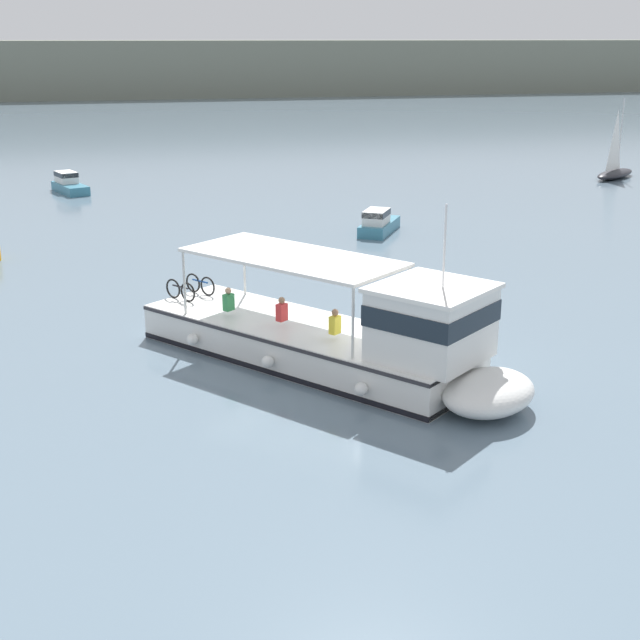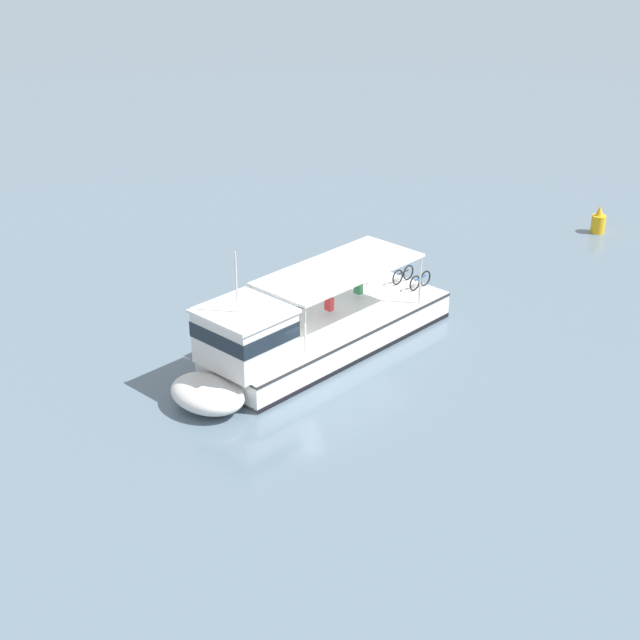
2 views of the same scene
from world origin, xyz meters
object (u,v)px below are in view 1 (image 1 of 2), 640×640
(ferry_main, at_px, (347,339))
(sailboat_horizon_east, at_px, (615,171))
(motorboat_near_starboard, at_px, (378,223))
(motorboat_near_port, at_px, (69,184))

(ferry_main, relative_size, sailboat_horizon_east, 2.21)
(ferry_main, xyz_separation_m, motorboat_near_starboard, (6.50, 18.00, -0.47))
(motorboat_near_starboard, relative_size, motorboat_near_port, 0.98)
(motorboat_near_starboard, distance_m, sailboat_horizon_east, 24.99)
(motorboat_near_port, relative_size, sailboat_horizon_east, 0.71)
(motorboat_near_starboard, xyz_separation_m, motorboat_near_port, (-15.39, 16.17, 0.00))
(ferry_main, bearing_deg, motorboat_near_starboard, 70.16)
(motorboat_near_starboard, xyz_separation_m, sailboat_horizon_east, (21.21, 13.22, -0.00))
(motorboat_near_starboard, distance_m, motorboat_near_port, 22.32)
(motorboat_near_starboard, bearing_deg, sailboat_horizon_east, 31.93)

